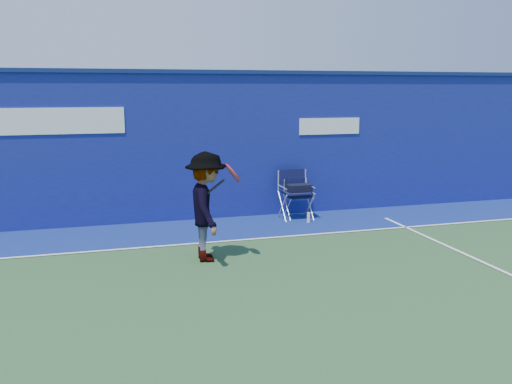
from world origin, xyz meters
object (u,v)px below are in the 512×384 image
object	(u,v)px
directors_chair_left	(298,201)
tennis_player	(207,207)
directors_chair_right	(296,203)
water_bottle	(309,218)

from	to	relation	value
directors_chair_left	tennis_player	bearing A→B (deg)	-136.11
directors_chair_right	tennis_player	bearing A→B (deg)	-135.67
water_bottle	tennis_player	distance (m)	3.16
directors_chair_left	tennis_player	distance (m)	3.37
directors_chair_right	water_bottle	size ratio (longest dim) A/B	4.80
water_bottle	directors_chair_left	bearing A→B (deg)	96.74
directors_chair_left	tennis_player	size ratio (longest dim) A/B	0.49
directors_chair_right	water_bottle	distance (m)	0.50
water_bottle	tennis_player	size ratio (longest dim) A/B	0.12
directors_chair_left	water_bottle	size ratio (longest dim) A/B	3.96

